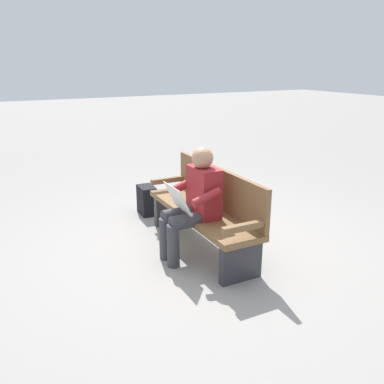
{
  "coord_description": "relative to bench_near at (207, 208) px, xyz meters",
  "views": [
    {
      "loc": [
        -3.61,
        2.03,
        1.99
      ],
      "look_at": [
        -0.08,
        0.15,
        0.7
      ],
      "focal_mm": 37.95,
      "sensor_mm": 36.0,
      "label": 1
    }
  ],
  "objects": [
    {
      "name": "backpack",
      "position": [
        1.27,
        0.19,
        -0.27
      ],
      "size": [
        0.32,
        0.25,
        0.39
      ],
      "rotation": [
        0.0,
        0.0,
        3.09
      ],
      "color": "black",
      "rests_on": "ground"
    },
    {
      "name": "ground_plane",
      "position": [
        0.0,
        0.07,
        -0.46
      ],
      "size": [
        40.0,
        40.0,
        0.0
      ],
      "primitive_type": "plane",
      "color": "gray"
    },
    {
      "name": "bench_near",
      "position": [
        0.0,
        0.0,
        0.0
      ],
      "size": [
        1.81,
        0.51,
        0.9
      ],
      "rotation": [
        0.0,
        0.0,
        -0.02
      ],
      "color": "brown",
      "rests_on": "ground"
    },
    {
      "name": "person_seated",
      "position": [
        -0.15,
        0.24,
        0.17
      ],
      "size": [
        0.58,
        0.58,
        1.18
      ],
      "rotation": [
        0.0,
        0.0,
        -0.02
      ],
      "color": "maroon",
      "rests_on": "ground"
    }
  ]
}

